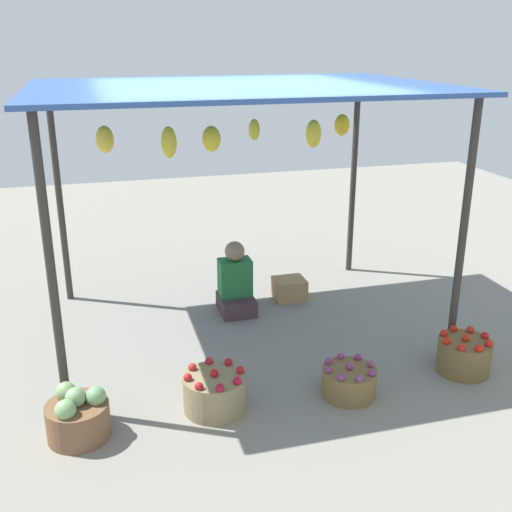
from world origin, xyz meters
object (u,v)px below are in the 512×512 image
basket_cabbages (78,416)px  wooden_crate_near_vendor (289,289)px  basket_red_apples (215,392)px  basket_red_tomatoes (464,355)px  vendor_person (236,285)px  basket_purple_onions (349,381)px

basket_cabbages → wooden_crate_near_vendor: bearing=41.0°
basket_red_apples → wooden_crate_near_vendor: 2.28m
basket_cabbages → basket_red_tomatoes: bearing=1.4°
vendor_person → basket_purple_onions: vendor_person is taller
basket_red_tomatoes → wooden_crate_near_vendor: basket_red_tomatoes is taller
basket_cabbages → wooden_crate_near_vendor: 3.04m
basket_red_apples → basket_red_tomatoes: size_ratio=1.08×
basket_cabbages → basket_red_apples: (1.04, 0.08, -0.02)m
basket_red_tomatoes → basket_red_apples: bearing=179.9°
wooden_crate_near_vendor → basket_red_apples: bearing=-123.3°
basket_purple_onions → wooden_crate_near_vendor: (0.15, 2.00, -0.01)m
basket_purple_onions → basket_red_apples: bearing=175.4°
vendor_person → basket_purple_onions: (0.51, -1.83, -0.17)m
basket_cabbages → basket_red_apples: bearing=4.6°
vendor_person → basket_cabbages: size_ratio=1.69×
basket_red_apples → basket_purple_onions: (1.11, -0.09, -0.03)m
vendor_person → wooden_crate_near_vendor: size_ratio=2.27×
basket_purple_onions → basket_red_tomatoes: bearing=4.3°
basket_cabbages → basket_purple_onions: (2.15, -0.01, -0.05)m
basket_purple_onions → basket_red_tomatoes: size_ratio=0.97×
wooden_crate_near_vendor → basket_red_tomatoes: bearing=-62.8°
basket_red_tomatoes → wooden_crate_near_vendor: 2.15m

